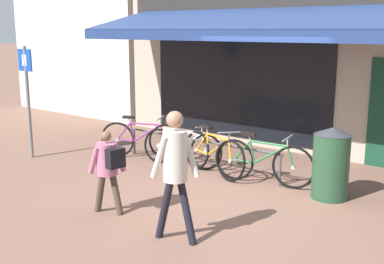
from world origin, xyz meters
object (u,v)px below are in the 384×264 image
pedestrian_adult (175,162)px  pedestrian_child (108,163)px  bicycle_orange (213,154)px  litter_bin (331,163)px  bicycle_purple (141,139)px  bicycle_green (263,162)px  bicycle_silver (181,147)px  parking_sign (27,90)px

pedestrian_adult → pedestrian_child: 1.38m
bicycle_orange → pedestrian_child: (-0.06, -2.49, 0.36)m
bicycle_orange → litter_bin: 2.20m
bicycle_purple → bicycle_green: bearing=-25.5°
bicycle_purple → bicycle_orange: size_ratio=0.96×
bicycle_silver → bicycle_green: bicycle_green is taller
pedestrian_child → parking_sign: bearing=-8.6°
bicycle_purple → bicycle_orange: 1.85m
bicycle_purple → parking_sign: parking_sign is taller
parking_sign → pedestrian_adult: bearing=-14.1°
bicycle_silver → litter_bin: size_ratio=1.53×
pedestrian_adult → litter_bin: size_ratio=1.47×
bicycle_green → pedestrian_child: bearing=-122.5°
litter_bin → bicycle_silver: bearing=180.0°
bicycle_silver → litter_bin: litter_bin is taller
bicycle_green → litter_bin: litter_bin is taller
parking_sign → pedestrian_child: bearing=-17.4°
parking_sign → bicycle_silver: bearing=27.2°
bicycle_orange → parking_sign: size_ratio=0.74×
bicycle_purple → bicycle_silver: size_ratio=0.93×
bicycle_orange → litter_bin: (2.19, 0.10, 0.18)m
bicycle_silver → pedestrian_child: bearing=-82.9°
bicycle_green → pedestrian_adult: bearing=-93.8°
bicycle_purple → bicycle_silver: bicycle_purple is taller
bicycle_green → litter_bin: 1.20m
bicycle_silver → parking_sign: size_ratio=0.76×
bicycle_silver → pedestrian_adult: pedestrian_adult is taller
bicycle_orange → bicycle_green: (1.00, 0.06, 0.01)m
parking_sign → litter_bin: bearing=14.0°
bicycle_green → bicycle_purple: bearing=170.7°
pedestrian_adult → bicycle_orange: bearing=-55.8°
bicycle_silver → bicycle_orange: (0.83, -0.10, 0.02)m
litter_bin → parking_sign: bearing=-166.0°
bicycle_purple → bicycle_orange: bicycle_orange is taller
bicycle_purple → parking_sign: size_ratio=0.71×
bicycle_silver → pedestrian_child: 2.73m
bicycle_silver → litter_bin: bearing=-9.5°
pedestrian_child → pedestrian_adult: bearing=-176.3°
bicycle_green → parking_sign: parking_sign is taller
pedestrian_adult → litter_bin: 2.89m
bicycle_green → parking_sign: bearing=-173.0°
bicycle_silver → bicycle_green: 1.84m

